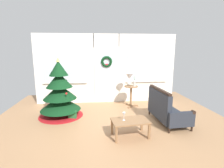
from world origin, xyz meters
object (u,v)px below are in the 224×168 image
at_px(christmas_tree, 60,95).
at_px(table_lamp, 129,78).
at_px(side_table, 131,92).
at_px(flower_vase, 134,83).
at_px(wine_glass, 124,114).
at_px(gift_box, 73,114).
at_px(coffee_table, 130,122).
at_px(settee_sofa, 165,109).

distance_m(christmas_tree, table_lamp, 2.38).
bearing_deg(side_table, table_lamp, 146.31).
bearing_deg(christmas_tree, flower_vase, 14.22).
height_order(christmas_tree, flower_vase, christmas_tree).
bearing_deg(wine_glass, gift_box, 136.48).
xyz_separation_m(coffee_table, gift_box, (-1.46, 1.26, -0.22)).
bearing_deg(coffee_table, side_table, 77.65).
distance_m(christmas_tree, settee_sofa, 3.07).
relative_size(settee_sofa, table_lamp, 3.25).
bearing_deg(table_lamp, side_table, -33.69).
bearing_deg(settee_sofa, table_lamp, 115.59).
distance_m(side_table, table_lamp, 0.51).
height_order(table_lamp, gift_box, table_lamp).
height_order(settee_sofa, coffee_table, settee_sofa).
distance_m(side_table, coffee_table, 2.20).
height_order(christmas_tree, coffee_table, christmas_tree).
relative_size(settee_sofa, flower_vase, 4.08).
distance_m(christmas_tree, wine_glass, 2.24).
bearing_deg(coffee_table, wine_glass, 176.68).
height_order(wine_glass, gift_box, wine_glass).
xyz_separation_m(flower_vase, wine_glass, (-0.72, -2.08, -0.32)).
xyz_separation_m(christmas_tree, flower_vase, (2.40, 0.61, 0.19)).
bearing_deg(flower_vase, coffee_table, -105.28).
xyz_separation_m(side_table, table_lamp, (-0.06, 0.04, 0.50)).
bearing_deg(christmas_tree, coffee_table, -38.83).
bearing_deg(side_table, gift_box, -155.36).
bearing_deg(gift_box, wine_glass, -43.52).
xyz_separation_m(christmas_tree, settee_sofa, (2.96, -0.78, -0.29)).
xyz_separation_m(side_table, gift_box, (-1.93, -0.89, -0.40)).
xyz_separation_m(side_table, wine_glass, (-0.62, -2.14, 0.01)).
bearing_deg(flower_vase, wine_glass, -109.01).
height_order(christmas_tree, table_lamp, christmas_tree).
distance_m(table_lamp, wine_glass, 2.30).
bearing_deg(table_lamp, flower_vase, -32.01).
bearing_deg(side_table, flower_vase, -30.96).
distance_m(side_table, wine_glass, 2.22).
relative_size(settee_sofa, gift_box, 6.01).
xyz_separation_m(table_lamp, wine_glass, (-0.56, -2.18, -0.49)).
relative_size(christmas_tree, table_lamp, 4.00).
distance_m(settee_sofa, table_lamp, 1.77).
relative_size(christmas_tree, side_table, 2.39).
height_order(settee_sofa, flower_vase, flower_vase).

